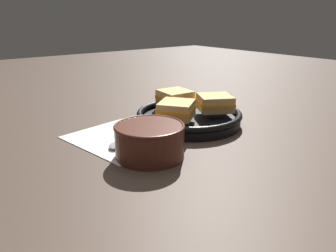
{
  "coord_description": "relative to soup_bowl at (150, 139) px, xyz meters",
  "views": [
    {
      "loc": [
        0.66,
        -0.45,
        0.32
      ],
      "look_at": [
        0.03,
        0.04,
        0.04
      ],
      "focal_mm": 35.0,
      "sensor_mm": 36.0,
      "label": 1
    }
  ],
  "objects": [
    {
      "name": "sandwich_far_left",
      "position": [
        -0.2,
        0.24,
        0.02
      ],
      "size": [
        0.11,
        0.1,
        0.05
      ],
      "rotation": [
        0.0,
        0.0,
        10.9
      ],
      "color": "#DBB26B",
      "rests_on": "skillet"
    },
    {
      "name": "ground_plane",
      "position": [
        -0.08,
        0.05,
        -0.04
      ],
      "size": [
        4.0,
        4.0,
        0.0
      ],
      "primitive_type": "plane",
      "color": "#47382D"
    },
    {
      "name": "sandwich_near_right",
      "position": [
        -0.08,
        0.3,
        0.02
      ],
      "size": [
        0.13,
        0.13,
        0.05
      ],
      "rotation": [
        0.0,
        0.0,
        8.92
      ],
      "color": "#DBB26B",
      "rests_on": "skillet"
    },
    {
      "name": "skillet",
      "position": [
        -0.13,
        0.23,
        -0.02
      ],
      "size": [
        0.32,
        0.44,
        0.04
      ],
      "color": "black",
      "rests_on": "ground_plane"
    },
    {
      "name": "soup_bowl",
      "position": [
        0.0,
        0.0,
        0.0
      ],
      "size": [
        0.16,
        0.16,
        0.08
      ],
      "color": "#4C2319",
      "rests_on": "ground_plane"
    },
    {
      "name": "napkin",
      "position": [
        -0.14,
        0.01,
        -0.04
      ],
      "size": [
        0.29,
        0.26,
        0.0
      ],
      "color": "white",
      "rests_on": "ground_plane"
    },
    {
      "name": "spoon",
      "position": [
        -0.11,
        -0.03,
        -0.04
      ],
      "size": [
        0.12,
        0.1,
        0.01
      ],
      "rotation": [
        0.0,
        0.0,
        -0.68
      ],
      "color": "#9E9EA3",
      "rests_on": "napkin"
    },
    {
      "name": "sandwich_near_left",
      "position": [
        -0.09,
        0.16,
        0.02
      ],
      "size": [
        0.13,
        0.13,
        0.05
      ],
      "rotation": [
        0.0,
        0.0,
        6.91
      ],
      "color": "#DBB26B",
      "rests_on": "skillet"
    }
  ]
}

